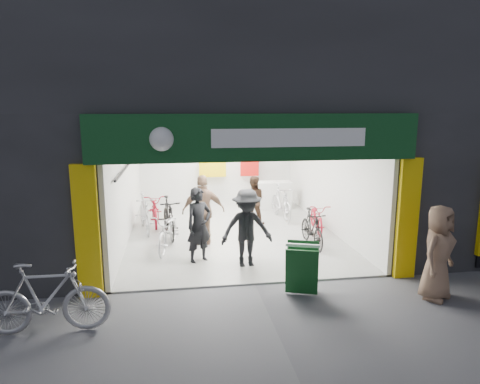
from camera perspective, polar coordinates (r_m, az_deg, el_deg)
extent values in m
plane|color=#56565B|center=(9.06, 2.05, -12.29)|extent=(60.00, 60.00, 0.00)
cube|color=#232326|center=(13.57, 2.49, 20.29)|extent=(16.00, 10.00, 4.50)
cube|color=#232326|center=(13.86, -25.09, 2.45)|extent=(5.00, 10.00, 3.50)
cube|color=#232326|center=(15.29, 21.11, 3.50)|extent=(6.00, 10.00, 3.50)
cube|color=#9E9E99|center=(12.78, -1.28, -5.09)|extent=(6.00, 8.00, 0.04)
cube|color=silver|center=(16.46, -3.15, 4.21)|extent=(6.00, 0.20, 3.20)
cube|color=silver|center=(12.40, -14.96, 1.51)|extent=(0.10, 8.00, 3.20)
cube|color=silver|center=(13.13, 11.58, 2.19)|extent=(0.10, 8.00, 3.20)
cube|color=white|center=(12.26, -1.35, 9.54)|extent=(6.00, 8.00, 0.10)
cube|color=black|center=(8.41, 2.09, 9.41)|extent=(6.00, 0.30, 0.30)
cube|color=#0D3D15|center=(8.21, 2.36, 7.27)|extent=(6.40, 0.25, 0.90)
cube|color=white|center=(8.21, 6.70, 7.20)|extent=(3.00, 0.02, 0.35)
cube|color=yellow|center=(8.59, -19.71, -5.09)|extent=(0.45, 0.12, 2.60)
cube|color=yellow|center=(9.70, 21.43, -3.37)|extent=(0.45, 0.12, 2.60)
cylinder|color=black|center=(11.73, -14.76, 3.45)|extent=(0.06, 5.00, 0.06)
cube|color=silver|center=(15.36, 4.18, -0.47)|extent=(1.40, 0.60, 1.00)
cube|color=white|center=(9.50, 0.84, 8.61)|extent=(1.30, 0.35, 0.04)
cube|color=white|center=(11.28, -0.69, 9.03)|extent=(1.30, 0.35, 0.04)
cube|color=white|center=(13.06, -1.80, 9.34)|extent=(1.30, 0.35, 0.04)
cube|color=white|center=(14.85, -2.64, 9.57)|extent=(1.30, 0.35, 0.04)
imported|color=silver|center=(11.16, -9.56, -5.15)|extent=(1.03, 1.98, 0.99)
imported|color=black|center=(12.21, -9.50, -3.37)|extent=(0.82, 1.94, 1.13)
imported|color=maroon|center=(13.59, -11.24, -2.20)|extent=(0.83, 1.97, 1.01)
imported|color=#A7A7AB|center=(12.82, -12.60, -2.81)|extent=(0.88, 1.93, 1.12)
imported|color=black|center=(11.41, 9.57, -4.80)|extent=(0.50, 1.65, 0.99)
imported|color=maroon|center=(12.77, 10.21, -3.34)|extent=(0.81, 1.74, 0.88)
imported|color=#B3B2B7|center=(13.97, 5.50, -1.40)|extent=(0.68, 1.93, 1.14)
imported|color=#ABAAAF|center=(7.75, -24.44, -12.74)|extent=(2.01, 0.59, 1.21)
imported|color=black|center=(10.04, -5.50, -4.49)|extent=(0.79, 0.71, 1.81)
imported|color=#322117|center=(13.26, 1.74, -1.15)|extent=(0.84, 0.71, 1.54)
imported|color=black|center=(9.72, 0.90, -4.91)|extent=(1.21, 0.74, 1.83)
imported|color=#805F4A|center=(11.24, -4.90, -2.52)|extent=(1.12, 0.48, 1.90)
imported|color=#83634C|center=(8.98, 24.87, -7.34)|extent=(1.07, 0.99, 1.83)
cube|color=#104018|center=(8.42, 8.23, -10.53)|extent=(0.67, 0.42, 0.96)
cube|color=#104018|center=(8.80, 8.32, -9.54)|extent=(0.67, 0.42, 0.96)
cube|color=white|center=(8.45, 8.37, -7.07)|extent=(0.64, 0.27, 0.06)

